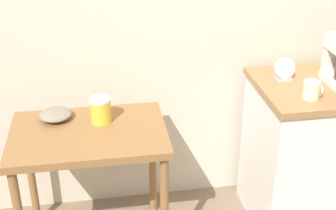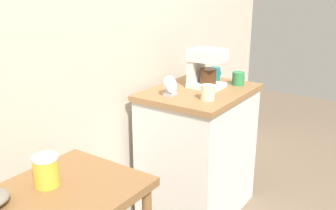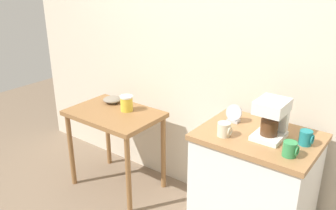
% 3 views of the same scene
% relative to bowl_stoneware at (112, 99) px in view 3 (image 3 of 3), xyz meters
% --- Properties ---
extents(back_wall, '(4.40, 0.10, 2.80)m').
position_rel_bowl_stoneware_xyz_m(back_wall, '(0.96, 0.30, 0.63)').
color(back_wall, beige).
rests_on(back_wall, ground_plane).
extents(wooden_table, '(0.79, 0.54, 0.74)m').
position_rel_bowl_stoneware_xyz_m(wooden_table, '(0.17, -0.14, -0.14)').
color(wooden_table, olive).
rests_on(wooden_table, ground_plane).
extents(kitchen_counter, '(0.77, 0.59, 0.90)m').
position_rel_bowl_stoneware_xyz_m(kitchen_counter, '(1.46, -0.10, -0.33)').
color(kitchen_counter, white).
rests_on(kitchen_counter, ground_plane).
extents(bowl_stoneware, '(0.17, 0.17, 0.05)m').
position_rel_bowl_stoneware_xyz_m(bowl_stoneware, '(0.00, 0.00, 0.00)').
color(bowl_stoneware, gray).
rests_on(bowl_stoneware, wooden_table).
extents(canister_enamel, '(0.11, 0.11, 0.14)m').
position_rel_bowl_stoneware_xyz_m(canister_enamel, '(0.24, -0.06, 0.04)').
color(canister_enamel, gold).
rests_on(canister_enamel, wooden_table).
extents(coffee_maker, '(0.18, 0.22, 0.26)m').
position_rel_bowl_stoneware_xyz_m(coffee_maker, '(1.53, -0.09, 0.26)').
color(coffee_maker, white).
rests_on(coffee_maker, kitchen_counter).
extents(mug_small_cream, '(0.09, 0.08, 0.09)m').
position_rel_bowl_stoneware_xyz_m(mug_small_cream, '(1.28, -0.26, 0.17)').
color(mug_small_cream, beige).
rests_on(mug_small_cream, kitchen_counter).
extents(mug_dark_teal, '(0.09, 0.08, 0.09)m').
position_rel_bowl_stoneware_xyz_m(mug_dark_teal, '(1.74, -0.07, 0.17)').
color(mug_dark_teal, teal).
rests_on(mug_dark_teal, kitchen_counter).
extents(mug_tall_green, '(0.09, 0.08, 0.09)m').
position_rel_bowl_stoneware_xyz_m(mug_tall_green, '(1.71, -0.26, 0.17)').
color(mug_tall_green, '#338C4C').
rests_on(mug_tall_green, kitchen_counter).
extents(table_clock, '(0.12, 0.06, 0.13)m').
position_rel_bowl_stoneware_xyz_m(table_clock, '(1.23, -0.02, 0.18)').
color(table_clock, '#B2B5BA').
rests_on(table_clock, kitchen_counter).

